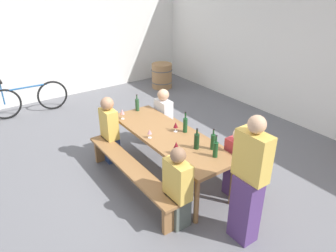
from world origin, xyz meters
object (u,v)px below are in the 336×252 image
Objects in this scene: seated_guest_far_1 at (237,164)px; parked_bicycle_0 at (29,99)px; tasting_table at (168,139)px; standing_host at (249,184)px; wine_bottle_4 at (137,104)px; wine_glass_2 at (176,125)px; bench_near at (130,170)px; wine_glass_0 at (122,112)px; seated_guest_far_0 at (163,118)px; wine_bottle_0 at (185,125)px; wine_bottle_3 at (213,141)px; bench_far at (201,144)px; wine_bottle_1 at (197,141)px; seated_guest_near_1 at (178,190)px; wine_bottle_2 at (216,149)px; wine_glass_1 at (176,145)px; seated_guest_near_0 at (110,131)px; wine_barrel at (162,76)px; wine_glass_3 at (150,132)px.

parked_bicycle_0 is (-4.84, -1.73, -0.16)m from seated_guest_far_1.
standing_host is at bearing -0.57° from tasting_table.
wine_glass_2 is at bearing 3.58° from wine_bottle_4.
wine_glass_0 is (-0.92, 0.39, 0.52)m from bench_near.
tasting_table is 1.36× the size of parked_bicycle_0.
seated_guest_far_0 is 2.63m from standing_host.
standing_host is (1.56, -0.29, -0.06)m from wine_bottle_0.
wine_bottle_3 is 1.80× the size of wine_glass_0.
seated_guest_far_1 is 0.66× the size of standing_host.
wine_glass_0 is at bearing -0.74° from seated_guest_far_0.
seated_guest_far_0 is at bearing 149.36° from tasting_table.
wine_bottle_1 reaches higher than bench_far.
tasting_table is at bearing -84.35° from wine_glass_2.
seated_guest_near_1 is (0.99, -0.70, -0.32)m from wine_glass_2.
seated_guest_near_1 is at bearing -79.80° from parked_bicycle_0.
wine_glass_1 is (-0.37, -0.39, 0.02)m from wine_bottle_2.
standing_host reaches higher than seated_guest_near_0.
seated_guest_near_0 reaches higher than wine_bottle_2.
standing_host reaches higher than tasting_table.
wine_bottle_4 is at bearing 175.25° from tasting_table.
wine_bottle_3 reaches higher than wine_glass_2.
seated_guest_far_0 is at bearing 165.00° from wine_bottle_0.
wine_glass_2 is 1.67m from standing_host.
seated_guest_near_1 reaches higher than parked_bicycle_0.
wine_barrel is (-4.62, 2.91, -0.20)m from seated_guest_near_1.
wine_barrel is at bearing -24.28° from standing_host.
bench_far is 7.06× the size of wine_bottle_3.
wine_glass_0 is 0.26× the size of wine_barrel.
parked_bicycle_0 is at bearing -172.65° from bench_near.
parked_bicycle_0 is (-3.95, -1.46, -0.50)m from wine_bottle_0.
wine_glass_1 is (-0.04, -0.33, 0.02)m from wine_bottle_1.
seated_guest_far_0 is (-0.83, 0.82, -0.31)m from wine_glass_3.
wine_glass_0 is at bearing -44.36° from wine_barrel.
wine_bottle_3 is at bearing -64.62° from seated_guest_near_0.
wine_glass_3 is 0.12× the size of seated_guest_near_0.
wine_bottle_0 is 0.31× the size of seated_guest_far_1.
wine_glass_1 is 1.14m from standing_host.
seated_guest_far_1 is at bearing -39.45° from standing_host.
wine_bottle_0 is (0.08, -0.41, 0.51)m from bench_far.
seated_guest_near_0 is 1.72× the size of wine_barrel.
bench_near is 4.76m from wine_barrel.
wine_bottle_0 is 2.07× the size of wine_glass_2.
wine_bottle_4 is at bearing 10.85° from seated_guest_near_0.
parked_bicycle_0 is (-4.60, -1.45, -0.50)m from wine_bottle_3.
wine_bottle_3 reaches higher than parked_bicycle_0.
standing_host reaches higher than wine_bottle_0.
wine_glass_3 is at bearing -20.35° from wine_bottle_4.
tasting_table is at bearing -70.39° from parked_bicycle_0.
seated_guest_near_1 reaches higher than wine_bottle_2.
wine_bottle_0 is 0.29× the size of seated_guest_near_0.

